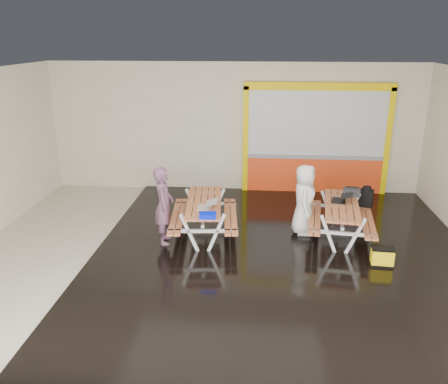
# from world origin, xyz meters

# --- Properties ---
(room) EXTENTS (10.02, 8.02, 3.52)m
(room) POSITION_xyz_m (0.00, 0.00, 1.75)
(room) COLOR beige
(room) RESTS_ON ground
(deck) EXTENTS (7.50, 7.98, 0.05)m
(deck) POSITION_xyz_m (1.25, 0.00, 0.03)
(deck) COLOR black
(deck) RESTS_ON room
(kiosk) EXTENTS (3.88, 0.16, 3.00)m
(kiosk) POSITION_xyz_m (2.20, 3.93, 1.44)
(kiosk) COLOR #F94618
(kiosk) RESTS_ON room
(picnic_table_left) EXTENTS (1.56, 2.16, 0.82)m
(picnic_table_left) POSITION_xyz_m (-0.42, 0.78, 0.62)
(picnic_table_left) COLOR #D67643
(picnic_table_left) RESTS_ON deck
(picnic_table_right) EXTENTS (1.57, 2.13, 0.79)m
(picnic_table_right) POSITION_xyz_m (2.48, 0.90, 0.61)
(picnic_table_right) COLOR #D67643
(picnic_table_right) RESTS_ON deck
(person_left) EXTENTS (0.47, 0.65, 1.64)m
(person_left) POSITION_xyz_m (-1.19, 0.37, 0.85)
(person_left) COLOR #694357
(person_left) RESTS_ON deck
(person_right) EXTENTS (0.55, 0.79, 1.53)m
(person_right) POSITION_xyz_m (1.71, 1.05, 0.83)
(person_right) COLOR white
(person_right) RESTS_ON deck
(laptop_left) EXTENTS (0.41, 0.38, 0.17)m
(laptop_left) POSITION_xyz_m (-0.30, 0.40, 0.87)
(laptop_left) COLOR silver
(laptop_left) RESTS_ON picnic_table_left
(laptop_right) EXTENTS (0.49, 0.46, 0.18)m
(laptop_right) POSITION_xyz_m (2.50, 1.11, 0.85)
(laptop_right) COLOR black
(laptop_right) RESTS_ON picnic_table_right
(blue_pouch) EXTENTS (0.32, 0.23, 0.09)m
(blue_pouch) POSITION_xyz_m (-0.23, -0.11, 0.86)
(blue_pouch) COLOR #0114EF
(blue_pouch) RESTS_ON picnic_table_left
(toolbox) EXTENTS (0.39, 0.24, 0.21)m
(toolbox) POSITION_xyz_m (2.77, 1.49, 0.88)
(toolbox) COLOR black
(toolbox) RESTS_ON picnic_table_right
(backpack) EXTENTS (0.33, 0.28, 0.47)m
(backpack) POSITION_xyz_m (3.14, 1.64, 0.72)
(backpack) COLOR black
(backpack) RESTS_ON picnic_table_right
(dark_case) EXTENTS (0.48, 0.44, 0.15)m
(dark_case) POSITION_xyz_m (1.84, 1.05, 0.12)
(dark_case) COLOR black
(dark_case) RESTS_ON deck
(fluke_bag) EXTENTS (0.44, 0.30, 0.36)m
(fluke_bag) POSITION_xyz_m (3.08, -0.32, 0.22)
(fluke_bag) COLOR black
(fluke_bag) RESTS_ON deck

